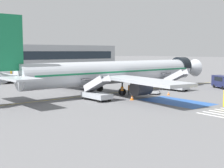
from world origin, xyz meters
The scene contains 16 objects.
ground_plane centered at (0.00, 0.00, 0.00)m, with size 600.00×600.00×0.00m, color slate.
apron_leadline_yellow centered at (1.21, 0.19, 0.00)m, with size 0.20×78.86×0.01m, color gold.
apron_stand_patch_blue centered at (1.21, -12.30, 0.00)m, with size 5.59×9.99×0.01m, color #2856A8.
apron_walkway_bar_0 centered at (-2.99, -20.61, 0.00)m, with size 0.44×3.60×0.01m, color silver.
apron_walkway_bar_1 centered at (-1.79, -20.61, 0.00)m, with size 0.44×3.60×0.01m, color silver.
apron_walkway_bar_2 centered at (-0.59, -20.61, 0.00)m, with size 0.44×3.60×0.01m, color silver.
airliner centered at (0.48, 0.18, 3.45)m, with size 44.59×35.13×11.71m.
boarding_stairs_forward centered at (10.86, -4.09, 0.97)m, with size 2.27×5.26×3.89m.
boarding_stairs_aft centered at (-6.57, -4.33, 0.95)m, with size 2.27×5.26×3.72m.
fuel_tanker centered at (-6.67, 26.61, 1.71)m, with size 10.71×3.12×3.40m.
service_van_1 centered at (20.16, -7.77, 1.42)m, with size 3.79×5.13×2.39m.
baggage_cart centered at (4.57, -5.13, 0.26)m, with size 2.99×2.73×0.87m.
ground_crew_0 centered at (0.38, -3.47, 0.97)m, with size 0.42×0.49×1.69m.
ground_crew_1 centered at (-0.89, -3.32, 0.96)m, with size 0.47×0.47×1.67m.
traffic_cone_0 centered at (5.51, -7.25, 0.25)m, with size 0.45×0.45×0.50m.
traffic_cone_1 centered at (-2.52, -7.39, 0.32)m, with size 0.58×0.58×0.64m.
Camera 1 is at (-32.40, -40.02, 6.98)m, focal length 50.00 mm.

